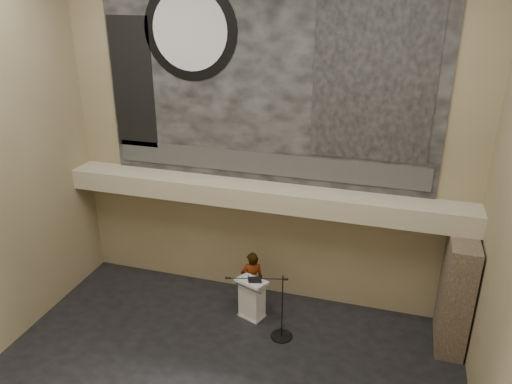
% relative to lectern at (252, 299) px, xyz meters
% --- Properties ---
extents(wall_back, '(10.00, 0.02, 8.50)m').
position_rel_lectern_xyz_m(wall_back, '(-0.04, 1.28, 3.70)').
color(wall_back, '#7F7151').
rests_on(wall_back, floor).
extents(wall_front, '(10.00, 0.02, 8.50)m').
position_rel_lectern_xyz_m(wall_front, '(-0.04, -6.72, 3.70)').
color(wall_front, '#7F7151').
rests_on(wall_front, floor).
extents(soffit, '(10.00, 0.80, 0.50)m').
position_rel_lectern_xyz_m(soffit, '(-0.04, 0.88, 2.40)').
color(soffit, tan).
rests_on(soffit, wall_back).
extents(sprinkler_left, '(0.04, 0.04, 0.06)m').
position_rel_lectern_xyz_m(sprinkler_left, '(-1.64, 0.83, 2.12)').
color(sprinkler_left, '#B2893D').
rests_on(sprinkler_left, soffit).
extents(sprinkler_right, '(0.04, 0.04, 0.06)m').
position_rel_lectern_xyz_m(sprinkler_right, '(1.86, 0.83, 2.12)').
color(sprinkler_right, '#B2893D').
rests_on(sprinkler_right, soffit).
extents(banner, '(8.00, 0.05, 5.00)m').
position_rel_lectern_xyz_m(banner, '(-0.04, 1.25, 5.15)').
color(banner, black).
rests_on(banner, wall_back).
extents(banner_text_strip, '(7.76, 0.02, 0.55)m').
position_rel_lectern_xyz_m(banner_text_strip, '(-0.04, 1.21, 3.10)').
color(banner_text_strip, '#2F2F2F').
rests_on(banner_text_strip, banner).
extents(banner_clock_rim, '(2.30, 0.02, 2.30)m').
position_rel_lectern_xyz_m(banner_clock_rim, '(-1.84, 1.21, 6.15)').
color(banner_clock_rim, black).
rests_on(banner_clock_rim, banner).
extents(banner_clock_face, '(1.84, 0.02, 1.84)m').
position_rel_lectern_xyz_m(banner_clock_face, '(-1.84, 1.19, 6.15)').
color(banner_clock_face, silver).
rests_on(banner_clock_face, banner).
extents(banner_building_print, '(2.60, 0.02, 3.60)m').
position_rel_lectern_xyz_m(banner_building_print, '(2.36, 1.21, 5.25)').
color(banner_building_print, black).
rests_on(banner_building_print, banner).
extents(banner_brick_print, '(1.10, 0.02, 3.20)m').
position_rel_lectern_xyz_m(banner_brick_print, '(-3.44, 1.21, 4.85)').
color(banner_brick_print, black).
rests_on(banner_brick_print, banner).
extents(stone_pier, '(0.60, 1.40, 2.70)m').
position_rel_lectern_xyz_m(stone_pier, '(4.61, 0.43, 0.80)').
color(stone_pier, '#423528').
rests_on(stone_pier, floor).
extents(lectern, '(0.84, 0.72, 1.13)m').
position_rel_lectern_xyz_m(lectern, '(0.00, 0.00, 0.00)').
color(lectern, silver).
rests_on(lectern, floor).
extents(binder, '(0.39, 0.36, 0.04)m').
position_rel_lectern_xyz_m(binder, '(0.08, -0.01, 0.56)').
color(binder, black).
rests_on(binder, lectern).
extents(papers, '(0.21, 0.28, 0.00)m').
position_rel_lectern_xyz_m(papers, '(-0.11, -0.07, 0.55)').
color(papers, silver).
rests_on(papers, lectern).
extents(speaker_person, '(0.68, 0.58, 1.59)m').
position_rel_lectern_xyz_m(speaker_person, '(-0.13, 0.44, 0.24)').
color(speaker_person, beige).
rests_on(speaker_person, floor).
extents(mic_stand, '(1.52, 0.60, 1.68)m').
position_rel_lectern_xyz_m(mic_stand, '(0.83, -0.50, -0.29)').
color(mic_stand, black).
rests_on(mic_stand, floor).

